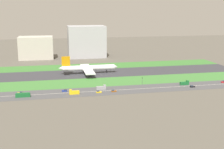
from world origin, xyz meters
TOP-DOWN VIEW (x-y plane):
  - ground_plane at (0.00, 0.00)m, footprint 800.00×800.00m
  - runway at (0.00, 0.00)m, footprint 280.00×46.00m
  - grass_median_north at (0.00, 41.00)m, footprint 280.00×36.00m
  - grass_median_south at (0.00, -41.00)m, footprint 280.00×36.00m
  - highway at (0.00, -73.00)m, footprint 280.00×28.00m
  - highway_centerline at (0.00, -73.00)m, footprint 266.00×0.50m
  - airliner at (-31.65, 0.00)m, footprint 65.00×56.00m
  - car_4 at (-19.31, -78.00)m, footprint 4.40×1.80m
  - car_5 at (-32.39, -78.00)m, footprint 4.40×1.80m
  - truck_0 at (-28.26, -68.00)m, footprint 8.40×2.50m
  - bus_0 at (-94.41, -78.00)m, footprint 11.60×2.50m
  - car_2 at (-60.36, -68.00)m, footprint 4.40×1.80m
  - truck_2 at (-53.21, -78.00)m, footprint 8.40×2.50m
  - car_1 at (91.52, -68.00)m, footprint 4.40×1.80m
  - car_3 at (-97.24, -68.00)m, footprint 4.40×1.80m
  - truck_1 at (50.97, -68.00)m, footprint 8.40×2.50m
  - car_0 at (53.79, -78.00)m, footprint 4.40×1.80m
  - traffic_light at (11.96, -60.01)m, footprint 0.36×0.50m
  - terminal_building at (-90.00, 114.00)m, footprint 46.90×30.25m
  - hangar_building at (-18.21, 114.00)m, footprint 53.41×34.51m
  - fuel_tank_west at (7.93, 159.00)m, footprint 18.98×18.98m

SIDE VIEW (x-z plane):
  - ground_plane at x=0.00m, z-range 0.00..0.00m
  - runway at x=0.00m, z-range 0.00..0.10m
  - grass_median_north at x=0.00m, z-range 0.00..0.10m
  - grass_median_south at x=0.00m, z-range 0.00..0.10m
  - highway at x=0.00m, z-range 0.00..0.10m
  - highway_centerline at x=0.00m, z-range 0.10..0.11m
  - car_4 at x=-19.31m, z-range -0.08..1.92m
  - car_5 at x=-32.39m, z-range -0.08..1.92m
  - car_2 at x=-60.36m, z-range -0.08..1.92m
  - car_1 at x=91.52m, z-range -0.08..1.92m
  - car_3 at x=-97.24m, z-range -0.08..1.92m
  - car_0 at x=53.79m, z-range -0.08..1.92m
  - truck_0 at x=-28.26m, z-range -0.33..3.67m
  - truck_2 at x=-53.21m, z-range -0.33..3.67m
  - truck_1 at x=50.97m, z-range -0.33..3.67m
  - bus_0 at x=-94.41m, z-range 0.07..3.57m
  - traffic_light at x=11.96m, z-range 0.69..7.89m
  - airliner at x=-31.65m, z-range -3.62..16.08m
  - fuel_tank_west at x=7.93m, z-range 0.00..14.16m
  - terminal_building at x=-90.00m, z-range 0.00..31.26m
  - hangar_building at x=-18.21m, z-range 0.00..45.32m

